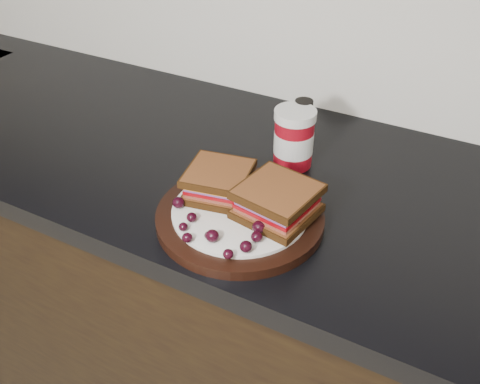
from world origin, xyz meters
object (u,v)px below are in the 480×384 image
(plate, at_px, (240,217))
(oil_bottle, at_px, (302,128))
(sandwich_left, at_px, (219,182))
(condiment_jar, at_px, (294,138))

(plate, height_order, oil_bottle, oil_bottle)
(sandwich_left, bearing_deg, plate, -34.47)
(plate, distance_m, condiment_jar, 0.21)
(plate, relative_size, sandwich_left, 2.66)
(condiment_jar, bearing_deg, oil_bottle, 91.60)
(condiment_jar, xyz_separation_m, oil_bottle, (-0.00, 0.04, 0.00))
(oil_bottle, bearing_deg, condiment_jar, -88.40)
(sandwich_left, relative_size, oil_bottle, 0.91)
(sandwich_left, height_order, condiment_jar, condiment_jar)
(condiment_jar, height_order, oil_bottle, same)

